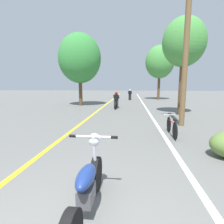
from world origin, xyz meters
The scene contains 10 objects.
lane_stripe_center centered at (-1.70, 12.85, 0.00)m, with size 0.14×48.00×0.01m, color yellow.
lane_stripe_edge centered at (1.95, 12.85, 0.00)m, with size 0.14×48.00×0.01m, color white.
utility_pole centered at (3.05, 6.89, 3.51)m, with size 1.10×0.24×6.84m.
roadside_tree_right_near centered at (3.81, 10.03, 4.37)m, with size 2.56×2.30×5.90m.
roadside_tree_right_far centered at (4.25, 21.97, 4.76)m, with size 3.58×3.23×6.84m.
roadside_tree_left centered at (-3.91, 14.37, 4.21)m, with size 3.81×3.43×6.42m.
motorcycle_foreground centered at (0.11, 0.90, 0.43)m, with size 0.80×1.95×1.06m.
motorcycle_rider_lead centered at (-0.49, 12.75, 0.51)m, with size 0.50×2.00×1.35m.
motorcycle_rider_far centered at (0.56, 21.49, 0.51)m, with size 0.50×2.03×1.34m.
bicycle_parked centered at (2.22, 5.16, 0.34)m, with size 0.44×1.62×0.72m.
Camera 1 is at (0.71, -1.34, 1.86)m, focal length 28.00 mm.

